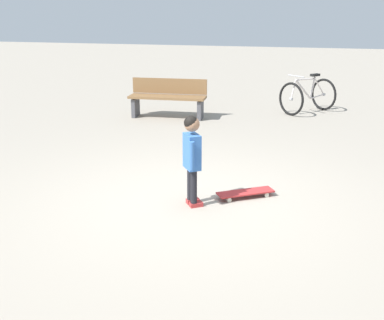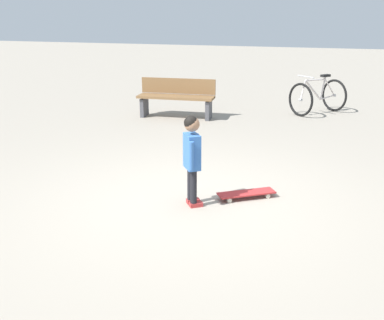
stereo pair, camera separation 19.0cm
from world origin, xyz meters
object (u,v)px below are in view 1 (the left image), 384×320
child_person (192,151)px  street_bench (168,97)px  bicycle_mid (308,96)px  skateboard (245,193)px

child_person → street_bench: 4.71m
child_person → street_bench: size_ratio=0.65×
bicycle_mid → street_bench: (2.81, 1.28, 0.04)m
street_bench → skateboard: bearing=120.0°
skateboard → street_bench: street_bench is taller
child_person → street_bench: child_person is taller
skateboard → street_bench: bearing=-60.0°
child_person → bicycle_mid: (-1.07, -5.65, -0.28)m
child_person → street_bench: bearing=-68.3°
child_person → street_bench: (1.74, -4.37, -0.23)m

